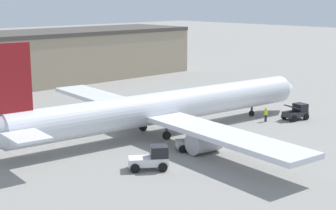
{
  "coord_description": "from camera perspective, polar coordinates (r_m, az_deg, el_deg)",
  "views": [
    {
      "loc": [
        -38.72,
        -41.1,
        15.08
      ],
      "look_at": [
        0.0,
        0.0,
        3.18
      ],
      "focal_mm": 55.0,
      "sensor_mm": 36.0,
      "label": 1
    }
  ],
  "objects": [
    {
      "name": "pushback_tug",
      "position": [
        45.96,
        -1.82,
        -5.93
      ],
      "size": [
        3.77,
        3.47,
        2.14
      ],
      "rotation": [
        0.0,
        0.0,
        -0.64
      ],
      "color": "silver",
      "rests_on": "ground_plane"
    },
    {
      "name": "baggage_tug",
      "position": [
        51.66,
        3.18,
        -3.99
      ],
      "size": [
        3.7,
        3.19,
        2.03
      ],
      "rotation": [
        0.0,
        0.0,
        -0.58
      ],
      "color": "#B2B2B7",
      "rests_on": "ground_plane"
    },
    {
      "name": "ground_crew_worker",
      "position": [
        64.39,
        10.79,
        -0.99
      ],
      "size": [
        0.39,
        0.39,
        1.79
      ],
      "rotation": [
        0.0,
        0.0,
        0.63
      ],
      "color": "#1E2338",
      "rests_on": "ground_plane"
    },
    {
      "name": "airplane",
      "position": [
        57.13,
        -0.87,
        -0.4
      ],
      "size": [
        44.31,
        41.81,
        11.08
      ],
      "rotation": [
        0.0,
        0.0,
        -0.11
      ],
      "color": "silver",
      "rests_on": "ground_plane"
    },
    {
      "name": "ground_plane",
      "position": [
        58.45,
        0.0,
        -3.05
      ],
      "size": [
        400.0,
        400.0,
        0.0
      ],
      "primitive_type": "plane",
      "color": "gray"
    },
    {
      "name": "belt_loader_truck",
      "position": [
        66.4,
        14.06,
        -0.73
      ],
      "size": [
        3.26,
        2.57,
        2.01
      ],
      "rotation": [
        0.0,
        0.0,
        -0.21
      ],
      "color": "#2D2D33",
      "rests_on": "ground_plane"
    }
  ]
}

